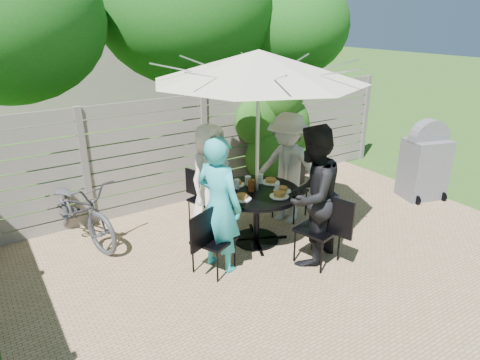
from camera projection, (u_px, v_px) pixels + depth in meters
backyard_envelope at (85, 31)px, 12.47m from camera, size 60.00×60.00×5.00m
patio_table at (257, 206)px, 5.96m from camera, size 1.56×1.56×0.79m
umbrella at (259, 66)px, 5.27m from camera, size 3.54×3.54×2.66m
chair_back at (204, 209)px, 6.60m from camera, size 0.50×0.64×0.83m
person_back at (210, 177)px, 6.32m from camera, size 0.92×0.76×1.62m
chair_left at (213, 253)px, 5.34m from camera, size 0.69×0.57×0.91m
person_left at (219, 205)px, 5.22m from camera, size 0.62×0.75×1.75m
chair_front at (318, 243)px, 5.53m from camera, size 0.57×0.75×0.99m
person_front at (312, 196)px, 5.38m from camera, size 1.08×0.97×1.84m
chair_right at (290, 201)px, 6.79m from camera, size 0.71×0.57×0.93m
person_right at (287, 169)px, 6.48m from camera, size 1.00×1.27×1.73m
plate_back at (236, 183)px, 6.06m from camera, size 0.26×0.26×0.06m
plate_left at (242, 197)px, 5.60m from camera, size 0.26×0.26×0.06m
plate_front at (279, 195)px, 5.67m from camera, size 0.26×0.26×0.06m
plate_right at (271, 181)px, 6.14m from camera, size 0.26×0.26×0.06m
plate_extra at (282, 190)px, 5.84m from camera, size 0.24×0.24×0.06m
glass_back at (237, 184)px, 5.91m from camera, size 0.07×0.07×0.14m
glass_front at (277, 188)px, 5.79m from camera, size 0.07×0.07×0.14m
glass_right at (261, 179)px, 6.11m from camera, size 0.07×0.07×0.14m
syrup_jug at (251, 186)px, 5.83m from camera, size 0.09×0.09×0.16m
coffee_cup at (248, 181)px, 6.05m from camera, size 0.08×0.08×0.12m
bicycle at (77, 209)px, 6.03m from camera, size 1.15×1.95×0.97m
bbq_grill at (425, 163)px, 7.41m from camera, size 0.82×0.71×1.42m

